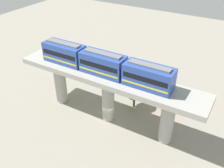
{
  "coord_description": "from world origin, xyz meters",
  "views": [
    {
      "loc": [
        26.42,
        16.28,
        26.12
      ],
      "look_at": [
        -2.5,
        -0.8,
        4.82
      ],
      "focal_mm": 40.46,
      "sensor_mm": 36.0,
      "label": 1
    }
  ],
  "objects_px": {
    "train": "(103,64)",
    "tree_near_viaduct": "(113,71)",
    "parked_car_yellow": "(151,87)",
    "parked_car_red": "(170,104)",
    "tree_mid_lot": "(135,92)"
  },
  "relations": [
    {
      "from": "parked_car_yellow",
      "to": "tree_near_viaduct",
      "type": "height_order",
      "value": "tree_near_viaduct"
    },
    {
      "from": "parked_car_red",
      "to": "tree_near_viaduct",
      "type": "bearing_deg",
      "value": -95.61
    },
    {
      "from": "parked_car_red",
      "to": "tree_mid_lot",
      "type": "bearing_deg",
      "value": -61.6
    },
    {
      "from": "parked_car_yellow",
      "to": "tree_mid_lot",
      "type": "relative_size",
      "value": 0.98
    },
    {
      "from": "parked_car_yellow",
      "to": "tree_near_viaduct",
      "type": "bearing_deg",
      "value": -67.56
    },
    {
      "from": "train",
      "to": "tree_mid_lot",
      "type": "bearing_deg",
      "value": 148.42
    },
    {
      "from": "parked_car_yellow",
      "to": "train",
      "type": "bearing_deg",
      "value": -9.66
    },
    {
      "from": "train",
      "to": "tree_near_viaduct",
      "type": "relative_size",
      "value": 4.3
    },
    {
      "from": "parked_car_red",
      "to": "tree_mid_lot",
      "type": "relative_size",
      "value": 0.94
    },
    {
      "from": "tree_near_viaduct",
      "to": "tree_mid_lot",
      "type": "height_order",
      "value": "tree_near_viaduct"
    },
    {
      "from": "train",
      "to": "tree_near_viaduct",
      "type": "bearing_deg",
      "value": -158.45
    },
    {
      "from": "train",
      "to": "tree_mid_lot",
      "type": "relative_size",
      "value": 4.55
    },
    {
      "from": "train",
      "to": "tree_near_viaduct",
      "type": "xyz_separation_m",
      "value": [
        -9.03,
        -3.57,
        -6.51
      ]
    },
    {
      "from": "tree_near_viaduct",
      "to": "tree_mid_lot",
      "type": "relative_size",
      "value": 1.06
    },
    {
      "from": "tree_near_viaduct",
      "to": "train",
      "type": "bearing_deg",
      "value": 21.55
    }
  ]
}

